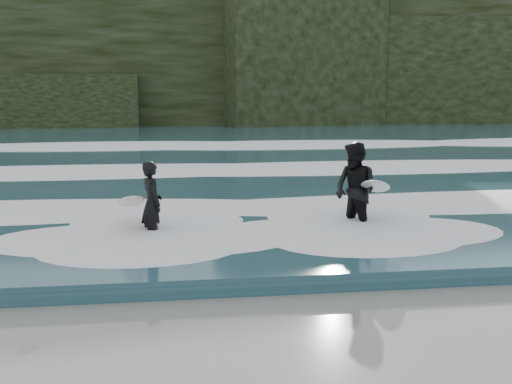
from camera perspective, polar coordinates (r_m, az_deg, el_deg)
sea at (r=35.05m, az=-6.05°, el=4.44°), size 90.00×52.00×0.30m
headland at (r=51.96m, az=-6.92°, el=11.30°), size 70.00×9.00×10.00m
foam_near at (r=15.19m, az=-2.99°, el=-0.74°), size 60.00×3.20×0.20m
foam_mid at (r=22.10m, az=-4.68°, el=2.41°), size 60.00×4.00×0.24m
foam_far at (r=31.04m, az=-5.76°, el=4.39°), size 60.00×4.80×0.30m
surfer_left at (r=12.53m, az=-9.62°, el=-0.98°), size 1.04×1.95×1.65m
surfer_right at (r=13.10m, az=8.99°, el=0.17°), size 1.64×2.21×1.96m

